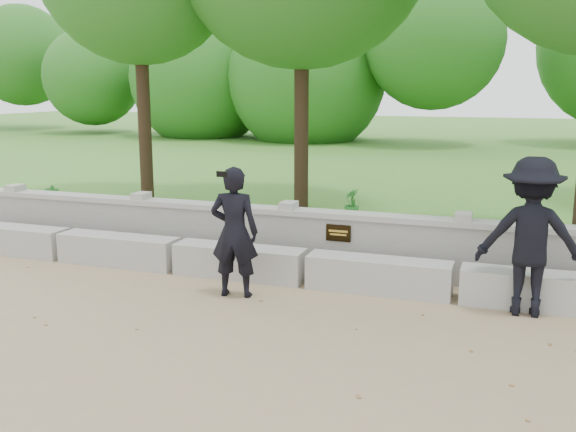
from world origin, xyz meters
name	(u,v)px	position (x,y,z in m)	size (l,w,h in m)	color
ground	(254,333)	(0.00, 0.00, 0.00)	(80.00, 80.00, 0.00)	#8F7C57
lawn	(424,169)	(0.00, 14.00, 0.12)	(40.00, 22.00, 0.25)	#34731F
concrete_bench	(306,268)	(0.00, 1.90, 0.22)	(11.90, 0.45, 0.45)	#AAA8A1
parapet_wall	(321,240)	(0.00, 2.60, 0.46)	(12.50, 0.35, 0.90)	#A09D97
man_main	(234,232)	(-0.72, 1.13, 0.85)	(0.67, 0.61, 1.69)	black
visitor_mid	(530,237)	(2.83, 1.67, 0.94)	(1.24, 0.74, 1.88)	black
shrub_a	(53,198)	(-5.89, 4.00, 0.51)	(0.27, 0.18, 0.52)	#256C24
shrub_b	(450,236)	(1.78, 3.30, 0.51)	(0.28, 0.23, 0.52)	#256C24
shrub_c	(474,236)	(2.12, 3.30, 0.53)	(0.50, 0.43, 0.55)	#256C24
shrub_d	(352,203)	(-0.21, 5.38, 0.52)	(0.30, 0.27, 0.53)	#256C24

